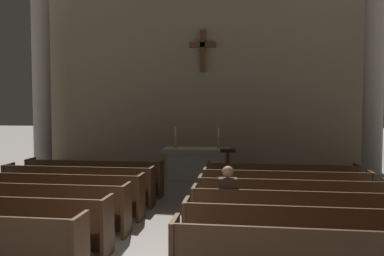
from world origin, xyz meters
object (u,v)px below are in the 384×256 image
object	(u,v)px
pew_left_row_3	(33,207)
column_right_third	(374,65)
altar	(197,163)
pew_right_row_2	(309,236)
lone_worshipper	(228,201)
pew_right_row_5	(285,191)
pew_left_row_5	(78,185)
pew_right_row_6	(281,182)
pew_left_row_6	(94,177)
candlestick_left	(175,141)
lectern	(228,169)
pew_left_row_4	(58,195)
column_left_third	(41,69)
pew_right_row_4	(291,202)
pew_right_row_3	(299,216)
candlestick_right	(218,142)

from	to	relation	value
pew_left_row_3	column_right_third	distance (m)	10.47
pew_left_row_3	altar	size ratio (longest dim) A/B	1.66
pew_right_row_2	lone_worshipper	size ratio (longest dim) A/B	2.76
pew_right_row_2	pew_right_row_5	size ratio (longest dim) A/B	1.00
pew_left_row_5	pew_right_row_6	world-z (taller)	same
pew_left_row_6	candlestick_left	size ratio (longest dim) A/B	5.44
pew_left_row_3	candlestick_left	world-z (taller)	candlestick_left
pew_right_row_6	pew_left_row_5	bearing A→B (deg)	-168.30
lectern	lone_worshipper	xyz separation A→B (m)	(0.16, -4.38, 0.14)
pew_left_row_6	pew_right_row_6	size ratio (longest dim) A/B	1.00
pew_right_row_5	altar	bearing A→B (deg)	123.60
lectern	pew_left_row_5	bearing A→B (deg)	-144.93
pew_right_row_5	pew_right_row_6	size ratio (longest dim) A/B	1.00
pew_left_row_4	pew_left_row_6	world-z (taller)	same
pew_left_row_3	column_left_third	xyz separation A→B (m)	(-3.10, 6.08, 3.16)
column_right_third	pew_right_row_4	bearing A→B (deg)	-121.42
pew_right_row_3	lectern	distance (m)	4.63
pew_right_row_3	column_left_third	bearing A→B (deg)	142.49
pew_left_row_5	pew_right_row_5	distance (m)	4.82
candlestick_left	lone_worshipper	world-z (taller)	candlestick_left
pew_right_row_5	column_right_third	size ratio (longest dim) A/B	0.49
pew_left_row_5	pew_right_row_4	world-z (taller)	same
pew_left_row_5	pew_right_row_5	xyz separation A→B (m)	(4.82, 0.00, 0.00)
pew_left_row_6	lectern	world-z (taller)	lectern
pew_right_row_4	column_left_third	size ratio (longest dim) A/B	0.49
column_right_third	pew_left_row_3	bearing A→B (deg)	-142.49
candlestick_right	pew_left_row_6	bearing A→B (deg)	-139.79
column_left_third	lectern	size ratio (longest dim) A/B	6.46
column_right_third	pew_left_row_5	bearing A→B (deg)	-152.73
column_right_third	lectern	xyz separation A→B (m)	(-4.47, -1.66, -3.09)
pew_right_row_4	candlestick_right	distance (m)	4.98
pew_left_row_4	lone_worshipper	distance (m)	3.75
pew_left_row_5	candlestick_left	bearing A→B (deg)	64.77
pew_left_row_4	pew_right_row_5	distance (m)	4.92
pew_right_row_5	candlestick_right	size ratio (longest dim) A/B	5.44
pew_left_row_5	lone_worshipper	world-z (taller)	lone_worshipper
altar	column_left_third	bearing A→B (deg)	175.24
pew_right_row_2	column_right_third	world-z (taller)	column_right_third
pew_left_row_4	column_left_third	distance (m)	6.74
pew_right_row_2	pew_right_row_3	xyz separation A→B (m)	(0.00, 1.00, 0.00)
pew_left_row_4	lone_worshipper	size ratio (longest dim) A/B	2.76
pew_left_row_4	column_right_third	world-z (taller)	column_right_third
pew_left_row_6	column_right_third	xyz separation A→B (m)	(7.92, 3.09, 3.16)
pew_left_row_4	pew_left_row_3	bearing A→B (deg)	-90.00
pew_right_row_5	pew_left_row_5	bearing A→B (deg)	180.00
pew_right_row_4	column_left_third	bearing A→B (deg)	147.32
pew_left_row_5	lone_worshipper	xyz separation A→B (m)	(3.62, -1.96, 0.22)
pew_left_row_5	pew_right_row_3	xyz separation A→B (m)	(4.82, -2.00, 0.00)
pew_right_row_2	altar	world-z (taller)	altar
pew_left_row_6	pew_right_row_3	xyz separation A→B (m)	(4.82, -2.99, 0.00)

